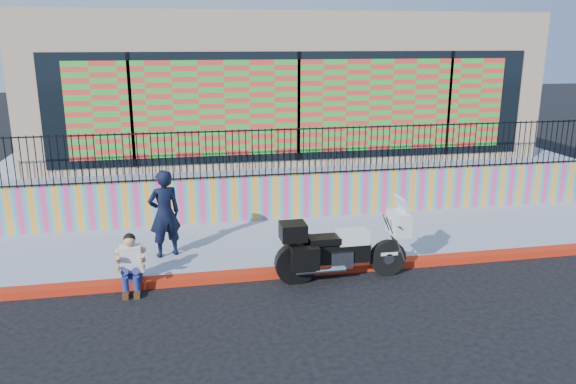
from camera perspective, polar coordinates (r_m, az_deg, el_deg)
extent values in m
plane|color=black|center=(11.51, 5.39, -8.00)|extent=(90.00, 90.00, 0.00)
cube|color=red|center=(11.48, 5.40, -7.65)|extent=(16.00, 0.30, 0.15)
cube|color=#8C92A8|center=(12.96, 3.34, -4.90)|extent=(16.00, 3.00, 0.15)
cube|color=#E83D7E|center=(14.25, 1.78, -0.38)|extent=(16.00, 0.20, 1.10)
cube|color=#8C92A8|center=(19.14, -1.62, 3.41)|extent=(16.00, 10.00, 1.25)
cube|color=tan|center=(18.59, -1.58, 11.23)|extent=(14.00, 8.00, 4.00)
cube|color=black|center=(14.69, 1.08, 8.64)|extent=(12.60, 0.04, 2.80)
cube|color=#DE4031|center=(14.66, 1.10, 8.62)|extent=(11.48, 0.02, 2.40)
cylinder|color=black|center=(11.33, 10.09, -6.59)|extent=(0.72, 0.15, 0.72)
cylinder|color=black|center=(10.83, 0.79, -7.40)|extent=(0.72, 0.15, 0.72)
cube|color=black|center=(10.97, 5.58, -6.11)|extent=(1.04, 0.31, 0.37)
cube|color=silver|center=(11.00, 5.29, -6.66)|extent=(0.44, 0.37, 0.33)
cube|color=silver|center=(10.92, 6.61, -4.53)|extent=(0.60, 0.35, 0.26)
cube|color=black|center=(10.78, 3.66, -4.86)|extent=(0.60, 0.37, 0.13)
cube|color=silver|center=(11.16, 11.21, -3.10)|extent=(0.33, 0.57, 0.46)
cube|color=silver|center=(11.08, 11.51, -1.37)|extent=(0.20, 0.50, 0.37)
cube|color=black|center=(10.58, 0.51, -4.03)|extent=(0.48, 0.46, 0.33)
cube|color=black|center=(10.46, 1.76, -6.81)|extent=(0.53, 0.20, 0.44)
cube|color=black|center=(11.06, 1.00, -5.57)|extent=(0.53, 0.20, 0.44)
cube|color=silver|center=(11.29, 10.12, -6.08)|extent=(0.35, 0.18, 0.07)
imported|color=black|center=(11.82, -12.44, -2.15)|extent=(0.78, 0.64, 1.84)
cube|color=navy|center=(11.07, -15.52, -8.14)|extent=(0.36, 0.28, 0.18)
cube|color=silver|center=(10.90, -15.66, -6.53)|extent=(0.38, 0.27, 0.54)
sphere|color=tan|center=(10.74, -15.81, -4.82)|extent=(0.21, 0.21, 0.21)
cube|color=#472814|center=(10.76, -16.14, -10.00)|extent=(0.11, 0.26, 0.10)
cube|color=#472814|center=(10.74, -15.07, -9.96)|extent=(0.11, 0.26, 0.10)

